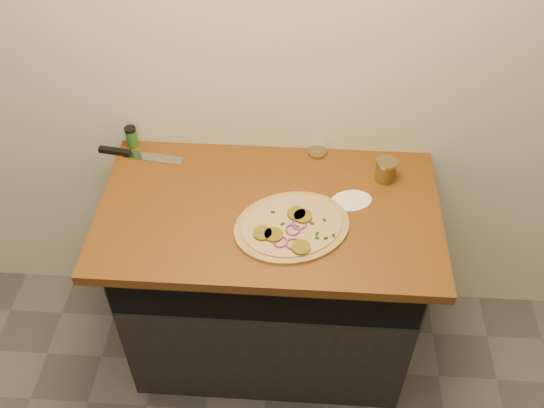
# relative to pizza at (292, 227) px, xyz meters

# --- Properties ---
(cabinet) EXTENTS (1.10, 0.60, 0.86)m
(cabinet) POSITION_rel_pizza_xyz_m (-0.08, 0.13, -0.48)
(cabinet) COLOR black
(cabinet) RESTS_ON ground
(countertop) EXTENTS (1.20, 0.70, 0.04)m
(countertop) POSITION_rel_pizza_xyz_m (-0.08, 0.10, -0.03)
(countertop) COLOR brown
(countertop) RESTS_ON cabinet
(pizza) EXTENTS (0.51, 0.51, 0.03)m
(pizza) POSITION_rel_pizza_xyz_m (0.00, 0.00, 0.00)
(pizza) COLOR tan
(pizza) RESTS_ON countertop
(chefs_knife) EXTENTS (0.33, 0.08, 0.02)m
(chefs_knife) POSITION_rel_pizza_xyz_m (-0.62, 0.34, -0.00)
(chefs_knife) COLOR #B7BAC1
(chefs_knife) RESTS_ON countertop
(mason_jar_lid) EXTENTS (0.09, 0.09, 0.02)m
(mason_jar_lid) POSITION_rel_pizza_xyz_m (0.08, 0.39, -0.00)
(mason_jar_lid) COLOR #958656
(mason_jar_lid) RESTS_ON countertop
(salsa_jar) EXTENTS (0.08, 0.08, 0.08)m
(salsa_jar) POSITION_rel_pizza_xyz_m (0.33, 0.27, 0.03)
(salsa_jar) COLOR maroon
(salsa_jar) RESTS_ON countertop
(spice_shaker) EXTENTS (0.04, 0.04, 0.09)m
(spice_shaker) POSITION_rel_pizza_xyz_m (-0.63, 0.40, 0.03)
(spice_shaker) COLOR #255D1D
(spice_shaker) RESTS_ON countertop
(flour_spill) EXTENTS (0.19, 0.19, 0.00)m
(flour_spill) POSITION_rel_pizza_xyz_m (0.21, 0.15, -0.01)
(flour_spill) COLOR white
(flour_spill) RESTS_ON countertop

